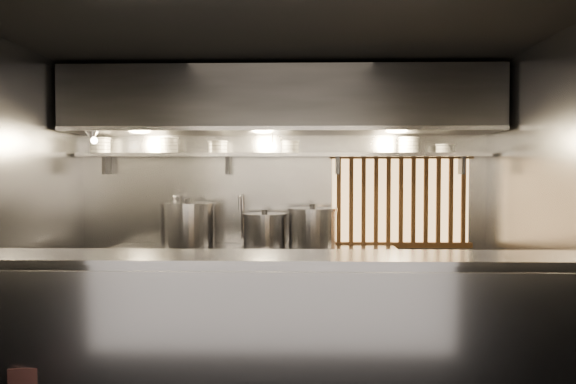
{
  "coord_description": "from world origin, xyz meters",
  "views": [
    {
      "loc": [
        0.21,
        -4.75,
        1.69
      ],
      "look_at": [
        0.08,
        0.55,
        1.51
      ],
      "focal_mm": 35.0,
      "sensor_mm": 36.0,
      "label": 1
    }
  ],
  "objects_px": {
    "heat_lamp": "(92,135)",
    "stock_pot_right": "(312,228)",
    "pendant_bulb": "(273,147)",
    "stock_pot_left": "(188,225)",
    "stock_pot_mid": "(264,230)"
  },
  "relations": [
    {
      "from": "heat_lamp",
      "to": "stock_pot_left",
      "type": "relative_size",
      "value": 0.51
    },
    {
      "from": "heat_lamp",
      "to": "stock_pot_right",
      "type": "xyz_separation_m",
      "value": [
        2.22,
        0.25,
        -0.96
      ]
    },
    {
      "from": "heat_lamp",
      "to": "pendant_bulb",
      "type": "relative_size",
      "value": 1.87
    },
    {
      "from": "heat_lamp",
      "to": "stock_pot_left",
      "type": "height_order",
      "value": "heat_lamp"
    },
    {
      "from": "stock_pot_mid",
      "to": "stock_pot_right",
      "type": "distance_m",
      "value": 0.51
    },
    {
      "from": "heat_lamp",
      "to": "stock_pot_mid",
      "type": "relative_size",
      "value": 0.67
    },
    {
      "from": "pendant_bulb",
      "to": "stock_pot_mid",
      "type": "xyz_separation_m",
      "value": [
        -0.08,
        -0.05,
        -0.88
      ]
    },
    {
      "from": "heat_lamp",
      "to": "pendant_bulb",
      "type": "distance_m",
      "value": 1.83
    },
    {
      "from": "heat_lamp",
      "to": "stock_pot_mid",
      "type": "bearing_deg",
      "value": 9.9
    },
    {
      "from": "stock_pot_right",
      "to": "stock_pot_left",
      "type": "bearing_deg",
      "value": -179.36
    },
    {
      "from": "pendant_bulb",
      "to": "stock_pot_mid",
      "type": "relative_size",
      "value": 0.36
    },
    {
      "from": "stock_pot_right",
      "to": "pendant_bulb",
      "type": "bearing_deg",
      "value": 167.12
    },
    {
      "from": "stock_pot_mid",
      "to": "stock_pot_right",
      "type": "relative_size",
      "value": 0.79
    },
    {
      "from": "stock_pot_left",
      "to": "stock_pot_mid",
      "type": "relative_size",
      "value": 1.3
    },
    {
      "from": "stock_pot_mid",
      "to": "stock_pot_right",
      "type": "height_order",
      "value": "stock_pot_right"
    }
  ]
}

